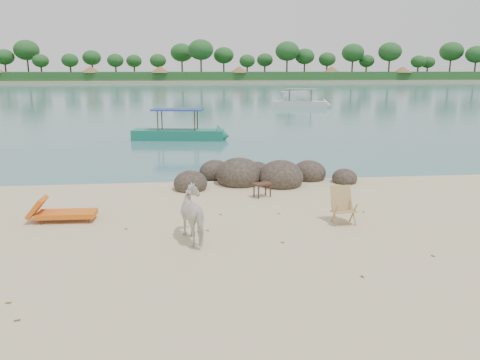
# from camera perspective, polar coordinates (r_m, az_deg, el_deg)

# --- Properties ---
(water) EXTENTS (400.00, 400.00, 0.00)m
(water) POSITION_cam_1_polar(r_m,az_deg,el_deg) (100.29, -5.73, 11.07)
(water) COLOR #3C7478
(water) RESTS_ON ground
(far_shore) EXTENTS (420.00, 90.00, 1.40)m
(far_shore) POSITION_cam_1_polar(r_m,az_deg,el_deg) (180.25, -5.93, 12.06)
(far_shore) COLOR tan
(far_shore) RESTS_ON ground
(far_scenery) EXTENTS (420.00, 18.00, 9.50)m
(far_scenery) POSITION_cam_1_polar(r_m,az_deg,el_deg) (146.91, -5.89, 13.01)
(far_scenery) COLOR #1E4C1E
(far_scenery) RESTS_ON ground
(boulders) EXTENTS (6.39, 3.01, 1.21)m
(boulders) POSITION_cam_1_polar(r_m,az_deg,el_deg) (16.46, 2.16, 0.45)
(boulders) COLOR #2E241F
(boulders) RESTS_ON ground
(cow) EXTENTS (1.11, 1.60, 1.23)m
(cow) POSITION_cam_1_polar(r_m,az_deg,el_deg) (10.87, -5.28, -4.37)
(cow) COLOR white
(cow) RESTS_ON ground
(side_table) EXTENTS (0.64, 0.54, 0.44)m
(side_table) POSITION_cam_1_polar(r_m,az_deg,el_deg) (14.57, 2.72, -1.36)
(side_table) COLOR #351E15
(side_table) RESTS_ON ground
(lounge_chair) EXTENTS (1.88, 0.70, 0.56)m
(lounge_chair) POSITION_cam_1_polar(r_m,az_deg,el_deg) (13.08, -20.38, -3.65)
(lounge_chair) COLOR orange
(lounge_chair) RESTS_ON ground
(deck_chair) EXTENTS (0.64, 0.69, 0.94)m
(deck_chair) POSITION_cam_1_polar(r_m,az_deg,el_deg) (12.29, 12.59, -3.26)
(deck_chair) COLOR tan
(deck_chair) RESTS_ON ground
(boat_near) EXTENTS (5.97, 2.19, 2.85)m
(boat_near) POSITION_cam_1_polar(r_m,az_deg,el_deg) (27.12, -7.61, 7.98)
(boat_near) COLOR #176F58
(boat_near) RESTS_ON water
(boat_mid) EXTENTS (6.57, 3.17, 3.13)m
(boat_mid) POSITION_cam_1_polar(r_m,az_deg,el_deg) (50.74, 7.37, 10.61)
(boat_mid) COLOR silver
(boat_mid) RESTS_ON water
(boat_far) EXTENTS (5.42, 3.23, 0.62)m
(boat_far) POSITION_cam_1_polar(r_m,az_deg,el_deg) (75.82, 6.62, 10.56)
(boat_far) COLOR #BCBCB7
(boat_far) RESTS_ON water
(dead_leaves) EXTENTS (8.37, 5.32, 0.00)m
(dead_leaves) POSITION_cam_1_polar(r_m,az_deg,el_deg) (10.81, 0.16, -7.86)
(dead_leaves) COLOR brown
(dead_leaves) RESTS_ON ground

